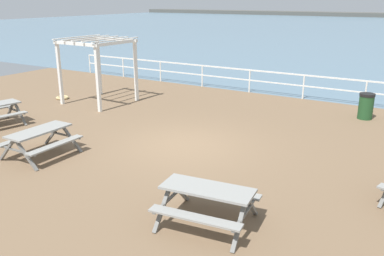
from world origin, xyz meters
TOP-DOWN VIEW (x-y plane):
  - ground_plane at (0.00, 0.00)m, footprint 30.00×24.00m
  - seaward_railing at (0.00, 7.75)m, footprint 23.07×0.07m
  - picnic_table_near_left at (-2.96, -2.86)m, footprint 1.55×1.81m
  - picnic_table_far_right at (2.81, -3.61)m, footprint 1.97×1.73m
  - lattice_pergola at (-5.93, 2.67)m, footprint 2.53×2.65m
  - litter_bin at (4.17, 5.85)m, footprint 0.55×0.55m
  - rope_coil at (-7.79, 2.25)m, footprint 0.55×0.55m

SIDE VIEW (x-z plane):
  - ground_plane at x=0.00m, z-range -0.20..0.00m
  - rope_coil at x=-7.79m, z-range 0.00..0.11m
  - litter_bin at x=4.17m, z-range 0.00..0.95m
  - picnic_table_near_left at x=-2.96m, z-range 0.19..0.98m
  - picnic_table_far_right at x=2.81m, z-range 0.19..0.98m
  - seaward_railing at x=0.00m, z-range 0.23..1.31m
  - lattice_pergola at x=-5.93m, z-range 0.65..3.35m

